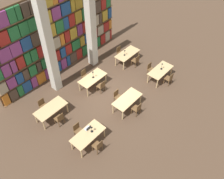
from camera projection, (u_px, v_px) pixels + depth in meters
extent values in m
plane|color=#4C3828|center=(110.00, 96.00, 15.26)|extent=(40.00, 40.00, 0.00)
cube|color=brown|center=(59.00, 33.00, 15.25)|extent=(9.56, 0.06, 5.50)
cube|color=brown|center=(65.00, 67.00, 17.19)|extent=(9.56, 0.35, 0.03)
cube|color=orange|center=(6.00, 99.00, 14.51)|extent=(0.37, 0.20, 0.79)
cube|color=#47382D|center=(13.00, 95.00, 14.78)|extent=(0.50, 0.20, 0.79)
cube|color=#236B38|center=(20.00, 90.00, 15.03)|extent=(0.34, 0.20, 0.79)
cube|color=navy|center=(27.00, 86.00, 15.28)|extent=(0.55, 0.20, 0.79)
cube|color=#84387A|center=(34.00, 82.00, 15.56)|extent=(0.37, 0.20, 0.79)
cube|color=orange|center=(41.00, 77.00, 15.84)|extent=(0.61, 0.20, 0.79)
cube|color=#84387A|center=(49.00, 72.00, 16.18)|extent=(0.63, 0.20, 0.79)
cube|color=navy|center=(57.00, 67.00, 16.53)|extent=(0.60, 0.20, 0.79)
cube|color=#84387A|center=(63.00, 63.00, 16.83)|extent=(0.43, 0.20, 0.79)
cube|color=navy|center=(68.00, 60.00, 17.05)|extent=(0.27, 0.20, 0.79)
cube|color=#47382D|center=(73.00, 57.00, 17.29)|extent=(0.58, 0.20, 0.79)
cube|color=maroon|center=(79.00, 54.00, 17.59)|extent=(0.50, 0.20, 0.79)
cube|color=#236B38|center=(84.00, 50.00, 17.87)|extent=(0.47, 0.20, 0.79)
cube|color=#236B38|center=(90.00, 47.00, 18.17)|extent=(0.62, 0.20, 0.79)
cube|color=maroon|center=(94.00, 44.00, 18.43)|extent=(0.30, 0.20, 0.79)
cube|color=#236B38|center=(98.00, 42.00, 18.63)|extent=(0.32, 0.20, 0.79)
cube|color=maroon|center=(102.00, 39.00, 18.88)|extent=(0.48, 0.20, 0.79)
cube|color=tan|center=(107.00, 36.00, 19.15)|extent=(0.49, 0.20, 0.79)
cube|color=maroon|center=(110.00, 34.00, 19.34)|extent=(0.18, 0.20, 0.79)
cube|color=brown|center=(63.00, 56.00, 16.54)|extent=(9.56, 0.35, 0.03)
cube|color=tan|center=(2.00, 88.00, 13.93)|extent=(0.51, 0.20, 0.70)
cube|color=#84387A|center=(11.00, 83.00, 14.24)|extent=(0.53, 0.20, 0.70)
cube|color=navy|center=(19.00, 78.00, 14.52)|extent=(0.43, 0.20, 0.70)
cube|color=#47382D|center=(25.00, 74.00, 14.74)|extent=(0.36, 0.20, 0.70)
cube|color=#236B38|center=(32.00, 70.00, 15.00)|extent=(0.48, 0.20, 0.70)
cube|color=#47382D|center=(38.00, 66.00, 15.25)|extent=(0.29, 0.20, 0.70)
cube|color=#236B38|center=(46.00, 62.00, 15.54)|extent=(0.69, 0.20, 0.70)
cube|color=#B7932D|center=(53.00, 58.00, 15.85)|extent=(0.36, 0.20, 0.70)
cube|color=maroon|center=(57.00, 55.00, 16.04)|extent=(0.29, 0.20, 0.70)
cube|color=navy|center=(62.00, 52.00, 16.26)|extent=(0.40, 0.20, 0.70)
cube|color=maroon|center=(68.00, 49.00, 16.51)|extent=(0.49, 0.20, 0.70)
cube|color=#236B38|center=(75.00, 45.00, 16.86)|extent=(0.69, 0.20, 0.70)
cube|color=#B7932D|center=(82.00, 41.00, 17.18)|extent=(0.38, 0.20, 0.70)
cube|color=navy|center=(87.00, 38.00, 17.43)|extent=(0.53, 0.20, 0.70)
cube|color=maroon|center=(93.00, 34.00, 17.76)|extent=(0.67, 0.20, 0.70)
cube|color=tan|center=(100.00, 30.00, 18.14)|extent=(0.60, 0.20, 0.70)
cube|color=maroon|center=(106.00, 27.00, 18.47)|extent=(0.54, 0.20, 0.70)
cube|color=orange|center=(109.00, 24.00, 18.70)|extent=(0.26, 0.20, 0.70)
cube|color=brown|center=(61.00, 45.00, 15.89)|extent=(9.56, 0.35, 0.03)
cube|color=#84387A|center=(6.00, 70.00, 13.54)|extent=(0.47, 0.20, 0.77)
cube|color=#84387A|center=(13.00, 66.00, 13.78)|extent=(0.30, 0.20, 0.77)
cube|color=maroon|center=(20.00, 62.00, 14.02)|extent=(0.46, 0.20, 0.77)
cube|color=#236B38|center=(27.00, 58.00, 14.28)|extent=(0.35, 0.20, 0.77)
cube|color=#236B38|center=(34.00, 55.00, 14.51)|extent=(0.42, 0.20, 0.77)
cube|color=maroon|center=(41.00, 51.00, 14.78)|extent=(0.52, 0.20, 0.77)
cube|color=#B7932D|center=(47.00, 47.00, 15.04)|extent=(0.39, 0.20, 0.77)
cube|color=tan|center=(55.00, 43.00, 15.35)|extent=(0.70, 0.20, 0.77)
cube|color=orange|center=(62.00, 39.00, 15.64)|extent=(0.30, 0.20, 0.77)
cube|color=maroon|center=(67.00, 36.00, 15.86)|extent=(0.38, 0.20, 0.77)
cube|color=#B7932D|center=(73.00, 33.00, 16.14)|extent=(0.56, 0.20, 0.77)
cube|color=#84387A|center=(79.00, 29.00, 16.44)|extent=(0.43, 0.20, 0.77)
cube|color=maroon|center=(83.00, 27.00, 16.65)|extent=(0.31, 0.20, 0.77)
cube|color=tan|center=(87.00, 25.00, 16.83)|extent=(0.25, 0.20, 0.77)
cube|color=#236B38|center=(91.00, 23.00, 17.01)|extent=(0.29, 0.20, 0.77)
cube|color=tan|center=(95.00, 20.00, 17.24)|extent=(0.55, 0.20, 0.77)
cube|color=#47382D|center=(100.00, 18.00, 17.48)|extent=(0.26, 0.20, 0.77)
cube|color=#B7932D|center=(104.00, 15.00, 17.73)|extent=(0.52, 0.20, 0.77)
cube|color=navy|center=(109.00, 13.00, 18.00)|extent=(0.35, 0.20, 0.77)
cube|color=brown|center=(59.00, 32.00, 15.24)|extent=(9.56, 0.35, 0.03)
cube|color=#84387A|center=(4.00, 55.00, 13.00)|extent=(0.67, 0.20, 0.80)
cube|color=#84387A|center=(15.00, 49.00, 13.35)|extent=(0.63, 0.20, 0.80)
cube|color=navy|center=(26.00, 43.00, 13.71)|extent=(0.61, 0.20, 0.80)
cube|color=#47382D|center=(35.00, 38.00, 14.04)|extent=(0.61, 0.20, 0.80)
cube|color=orange|center=(44.00, 34.00, 14.35)|extent=(0.42, 0.20, 0.80)
cube|color=#B7932D|center=(51.00, 30.00, 14.63)|extent=(0.57, 0.20, 0.80)
cube|color=#236B38|center=(59.00, 26.00, 14.96)|extent=(0.56, 0.20, 0.80)
cube|color=navy|center=(65.00, 23.00, 15.22)|extent=(0.39, 0.20, 0.80)
cube|color=maroon|center=(71.00, 20.00, 15.47)|extent=(0.46, 0.20, 0.80)
cube|color=#B7932D|center=(78.00, 17.00, 15.77)|extent=(0.54, 0.20, 0.80)
cube|color=#236B38|center=(83.00, 14.00, 16.03)|extent=(0.31, 0.20, 0.80)
cube|color=tan|center=(89.00, 11.00, 16.32)|extent=(0.69, 0.20, 0.80)
cube|color=#47382D|center=(97.00, 7.00, 16.68)|extent=(0.62, 0.20, 0.80)
cube|color=maroon|center=(103.00, 4.00, 17.00)|extent=(0.45, 0.20, 0.80)
cube|color=#236B38|center=(107.00, 1.00, 17.25)|extent=(0.43, 0.20, 0.80)
cube|color=brown|center=(57.00, 19.00, 14.59)|extent=(9.56, 0.35, 0.03)
cube|color=maroon|center=(3.00, 38.00, 12.49)|extent=(0.59, 0.20, 0.75)
cube|color=#236B38|center=(13.00, 33.00, 12.81)|extent=(0.56, 0.20, 0.75)
cube|color=#236B38|center=(23.00, 28.00, 13.13)|extent=(0.53, 0.20, 0.75)
cube|color=#236B38|center=(31.00, 25.00, 13.40)|extent=(0.47, 0.20, 0.75)
cube|color=#84387A|center=(38.00, 21.00, 13.63)|extent=(0.26, 0.20, 0.75)
cube|color=#B7932D|center=(46.00, 18.00, 13.91)|extent=(0.68, 0.20, 0.75)
cube|color=#84387A|center=(56.00, 13.00, 14.28)|extent=(0.60, 0.20, 0.75)
cube|color=navy|center=(65.00, 8.00, 14.66)|extent=(0.69, 0.20, 0.75)
cube|color=#B7932D|center=(72.00, 5.00, 14.95)|extent=(0.30, 0.20, 0.75)
cube|color=#B7932D|center=(78.00, 2.00, 15.21)|extent=(0.57, 0.20, 0.75)
cube|color=brown|center=(54.00, 4.00, 13.94)|extent=(9.56, 0.35, 0.03)
cube|color=#84387A|center=(1.00, 19.00, 11.96)|extent=(0.58, 0.20, 0.79)
cube|color=#236B38|center=(11.00, 15.00, 12.24)|extent=(0.42, 0.20, 0.79)
cube|color=#236B38|center=(18.00, 12.00, 12.44)|extent=(0.27, 0.20, 0.79)
cube|color=#47382D|center=(25.00, 9.00, 12.66)|extent=(0.41, 0.20, 0.79)
cube|color=#47382D|center=(31.00, 7.00, 12.87)|extent=(0.32, 0.20, 0.79)
cube|color=orange|center=(39.00, 3.00, 13.13)|extent=(0.56, 0.20, 0.79)
cube|color=#B7932D|center=(48.00, 0.00, 13.43)|extent=(0.47, 0.20, 0.79)
cube|color=beige|center=(49.00, 49.00, 13.68)|extent=(0.49, 0.49, 6.00)
cube|color=beige|center=(91.00, 25.00, 15.41)|extent=(0.49, 0.49, 6.00)
cube|color=tan|center=(88.00, 134.00, 12.42)|extent=(1.80, 0.86, 0.04)
cylinder|color=tan|center=(81.00, 154.00, 12.09)|extent=(0.07, 0.07, 0.72)
cylinder|color=tan|center=(104.00, 132.00, 12.96)|extent=(0.07, 0.07, 0.72)
cylinder|color=tan|center=(72.00, 145.00, 12.41)|extent=(0.07, 0.07, 0.72)
cylinder|color=tan|center=(95.00, 125.00, 13.28)|extent=(0.07, 0.07, 0.72)
cylinder|color=brown|center=(92.00, 148.00, 12.46)|extent=(0.04, 0.04, 0.42)
cylinder|color=brown|center=(97.00, 144.00, 12.65)|extent=(0.04, 0.04, 0.42)
cylinder|color=brown|center=(97.00, 152.00, 12.30)|extent=(0.04, 0.04, 0.42)
cylinder|color=brown|center=(102.00, 148.00, 12.49)|extent=(0.04, 0.04, 0.42)
cube|color=brown|center=(97.00, 145.00, 12.31)|extent=(0.42, 0.40, 0.04)
cube|color=brown|center=(100.00, 145.00, 12.06)|extent=(0.40, 0.03, 0.42)
cylinder|color=brown|center=(84.00, 133.00, 13.09)|extent=(0.04, 0.04, 0.42)
cylinder|color=brown|center=(79.00, 138.00, 12.90)|extent=(0.04, 0.04, 0.42)
cylinder|color=brown|center=(80.00, 130.00, 13.25)|extent=(0.04, 0.04, 0.42)
cylinder|color=brown|center=(75.00, 134.00, 13.06)|extent=(0.04, 0.04, 0.42)
cube|color=brown|center=(79.00, 131.00, 12.91)|extent=(0.42, 0.40, 0.04)
cube|color=brown|center=(76.00, 127.00, 12.83)|extent=(0.40, 0.03, 0.42)
cylinder|color=black|center=(92.00, 131.00, 12.51)|extent=(0.14, 0.14, 0.01)
cylinder|color=black|center=(92.00, 129.00, 12.39)|extent=(0.02, 0.02, 0.33)
cone|color=black|center=(91.00, 127.00, 12.25)|extent=(0.11, 0.11, 0.07)
cube|color=silver|center=(87.00, 128.00, 12.65)|extent=(0.32, 0.22, 0.01)
cube|color=black|center=(89.00, 128.00, 12.52)|extent=(0.32, 0.01, 0.20)
cube|color=tan|center=(127.00, 99.00, 14.09)|extent=(1.80, 0.86, 0.04)
cylinder|color=tan|center=(123.00, 115.00, 13.76)|extent=(0.07, 0.07, 0.72)
cylinder|color=tan|center=(140.00, 99.00, 14.63)|extent=(0.07, 0.07, 0.72)
cylinder|color=tan|center=(113.00, 109.00, 14.09)|extent=(0.07, 0.07, 0.72)
cylinder|color=tan|center=(131.00, 93.00, 14.96)|extent=(0.07, 0.07, 0.72)
cylinder|color=brown|center=(131.00, 111.00, 14.14)|extent=(0.04, 0.04, 0.42)
cylinder|color=brown|center=(135.00, 108.00, 14.33)|extent=(0.04, 0.04, 0.42)
cylinder|color=brown|center=(136.00, 114.00, 13.99)|extent=(0.04, 0.04, 0.42)
cylinder|color=brown|center=(140.00, 111.00, 14.18)|extent=(0.04, 0.04, 0.42)
cube|color=brown|center=(136.00, 108.00, 14.00)|extent=(0.42, 0.40, 0.04)
cube|color=brown|center=(139.00, 107.00, 13.75)|extent=(0.40, 0.03, 0.42)
cylinder|color=brown|center=(122.00, 100.00, 14.78)|extent=(0.04, 0.04, 0.42)
cylinder|color=brown|center=(119.00, 103.00, 14.59)|extent=(0.04, 0.04, 0.42)
cylinder|color=brown|center=(118.00, 97.00, 14.94)|extent=(0.04, 0.04, 0.42)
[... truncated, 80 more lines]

